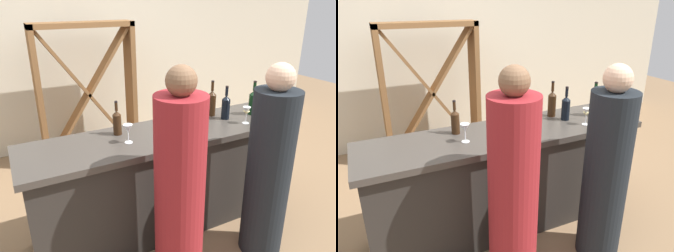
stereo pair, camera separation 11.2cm
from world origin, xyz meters
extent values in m
plane|color=#846647|center=(0.00, 0.00, 0.00)|extent=(12.00, 12.00, 0.00)
cube|color=beige|center=(0.00, 2.20, 1.40)|extent=(8.00, 0.10, 2.80)
cube|color=#2A2723|center=(0.00, 0.00, 0.43)|extent=(2.30, 0.54, 0.85)
cube|color=#3D3833|center=(0.00, 0.00, 0.88)|extent=(2.38, 0.62, 0.05)
cube|color=brown|center=(-0.79, 1.65, 0.84)|extent=(0.06, 0.28, 1.68)
cube|color=brown|center=(0.33, 1.65, 0.84)|extent=(0.06, 0.28, 1.68)
cube|color=brown|center=(-0.23, 1.65, 1.65)|extent=(1.18, 0.28, 0.06)
cube|color=brown|center=(-0.23, 1.65, 0.03)|extent=(1.18, 0.28, 0.06)
cube|color=brown|center=(-0.23, 1.65, 0.84)|extent=(1.09, 0.20, 1.58)
cube|color=brown|center=(-0.23, 1.65, 0.84)|extent=(1.09, 0.20, 1.58)
cylinder|color=#331E0F|center=(-0.38, 0.14, 0.98)|extent=(0.07, 0.07, 0.17)
cone|color=#331E0F|center=(-0.38, 0.14, 1.08)|extent=(0.07, 0.07, 0.03)
cylinder|color=#331E0F|center=(-0.38, 0.14, 1.13)|extent=(0.02, 0.02, 0.07)
cylinder|color=black|center=(-0.38, 0.14, 1.17)|extent=(0.03, 0.03, 0.01)
cylinder|color=#331E0F|center=(0.54, 0.16, 1.00)|extent=(0.07, 0.07, 0.20)
cone|color=#331E0F|center=(0.54, 0.16, 1.12)|extent=(0.07, 0.07, 0.04)
cylinder|color=#331E0F|center=(0.54, 0.16, 1.18)|extent=(0.03, 0.03, 0.08)
cylinder|color=black|center=(0.54, 0.16, 1.23)|extent=(0.03, 0.03, 0.01)
cylinder|color=black|center=(0.60, 0.03, 0.99)|extent=(0.07, 0.07, 0.18)
cone|color=black|center=(0.60, 0.03, 1.10)|extent=(0.07, 0.07, 0.04)
cylinder|color=black|center=(0.60, 0.03, 1.16)|extent=(0.03, 0.03, 0.08)
cylinder|color=black|center=(0.60, 0.03, 1.20)|extent=(0.03, 0.03, 0.01)
cylinder|color=black|center=(0.91, 0.01, 1.00)|extent=(0.08, 0.08, 0.19)
cone|color=black|center=(0.91, 0.01, 1.11)|extent=(0.08, 0.08, 0.04)
cylinder|color=black|center=(0.91, 0.01, 1.17)|extent=(0.03, 0.03, 0.08)
cylinder|color=black|center=(0.91, 0.01, 1.21)|extent=(0.03, 0.03, 0.01)
cylinder|color=#193D1E|center=(1.02, -0.05, 0.99)|extent=(0.08, 0.08, 0.17)
cone|color=#193D1E|center=(1.02, -0.05, 1.09)|extent=(0.08, 0.08, 0.03)
cylinder|color=#193D1E|center=(1.02, -0.05, 1.14)|extent=(0.03, 0.03, 0.07)
cylinder|color=black|center=(1.02, -0.05, 1.18)|extent=(0.03, 0.03, 0.01)
cylinder|color=white|center=(0.99, -0.19, 0.90)|extent=(0.06, 0.06, 0.00)
cylinder|color=white|center=(0.99, -0.19, 0.94)|extent=(0.01, 0.01, 0.07)
cone|color=white|center=(0.99, -0.19, 1.01)|extent=(0.07, 0.07, 0.07)
cylinder|color=white|center=(0.69, -0.15, 0.90)|extent=(0.06, 0.06, 0.00)
cylinder|color=white|center=(0.69, -0.15, 0.94)|extent=(0.01, 0.01, 0.08)
cone|color=white|center=(0.69, -0.15, 1.02)|extent=(0.07, 0.07, 0.07)
cone|color=beige|center=(0.69, -0.15, 1.00)|extent=(0.06, 0.06, 0.03)
cylinder|color=white|center=(-0.37, -0.05, 0.90)|extent=(0.06, 0.06, 0.00)
cylinder|color=white|center=(-0.37, -0.05, 0.94)|extent=(0.01, 0.01, 0.08)
cone|color=white|center=(-0.37, -0.05, 1.01)|extent=(0.07, 0.07, 0.07)
cylinder|color=maroon|center=(-0.22, -0.59, 0.70)|extent=(0.36, 0.36, 1.39)
sphere|color=brown|center=(-0.22, -0.59, 1.48)|extent=(0.19, 0.19, 0.19)
cylinder|color=black|center=(0.52, -0.64, 0.67)|extent=(0.36, 0.36, 1.34)
sphere|color=#D8AD8C|center=(0.52, -0.64, 1.43)|extent=(0.20, 0.20, 0.20)
camera|label=1|loc=(-1.14, -2.17, 1.93)|focal=34.51mm
camera|label=2|loc=(-1.04, -2.22, 1.93)|focal=34.51mm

